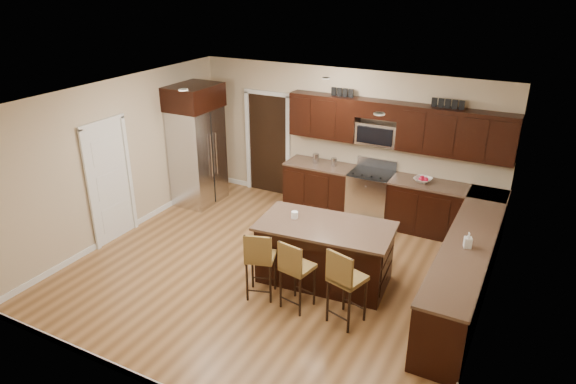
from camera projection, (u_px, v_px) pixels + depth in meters
The scene contains 23 objects.
floor at pixel (274, 271), 7.96m from camera, with size 6.00×6.00×0.00m, color #98683C.
ceiling at pixel (272, 99), 6.89m from camera, with size 6.00×6.00×0.00m, color silver.
wall_back at pixel (344, 141), 9.67m from camera, with size 6.00×6.00×0.00m, color #C1AD8C.
wall_left at pixel (119, 159), 8.71m from camera, with size 5.50×5.50×0.00m, color #C1AD8C.
wall_right at pixel (492, 237), 6.15m from camera, with size 5.50×5.50×0.00m, color #C1AD8C.
base_cabinets at pixel (423, 233), 8.15m from camera, with size 4.02×3.96×0.92m.
upper_cabinets at pixel (398, 124), 8.89m from camera, with size 4.00×0.33×0.80m.
range at pixel (370, 195), 9.48m from camera, with size 0.76×0.64×1.11m.
microwave at pixel (377, 134), 9.15m from camera, with size 0.76×0.31×0.40m, color silver.
doorway at pixel (268, 144), 10.48m from camera, with size 0.85×0.03×2.06m, color black.
pantry_door at pixel (109, 183), 8.58m from camera, with size 0.03×0.80×2.04m, color white.
letter_decor at pixel (392, 98), 8.77m from camera, with size 2.20×0.03×0.15m, color black, non-canonical shape.
island at pixel (324, 254), 7.58m from camera, with size 2.04×1.20×0.92m.
stool_left at pixel (260, 258), 7.08m from camera, with size 0.49×0.49×1.04m.
stool_mid at pixel (295, 268), 6.84m from camera, with size 0.45×0.45×1.03m.
stool_right at pixel (345, 279), 6.53m from camera, with size 0.51×0.51×1.09m.
refrigerator at pixel (197, 144), 9.95m from camera, with size 0.79×1.01×2.35m.
floor_mat at pixel (372, 231), 9.17m from camera, with size 0.84×0.56×0.01m, color brown.
fruit_bowl at pixel (423, 180), 8.89m from camera, with size 0.30×0.30×0.07m, color silver.
soap_bottle at pixel (468, 240), 6.75m from camera, with size 0.10×0.10×0.22m, color #B2B2B2.
canister_tall at pixel (316, 158), 9.74m from camera, with size 0.12×0.12×0.19m, color silver.
canister_short at pixel (334, 162), 9.59m from camera, with size 0.11×0.11×0.16m, color silver.
island_jar at pixel (295, 215), 7.58m from camera, with size 0.10×0.10×0.10m, color white.
Camera 1 is at (3.36, -5.95, 4.28)m, focal length 32.00 mm.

